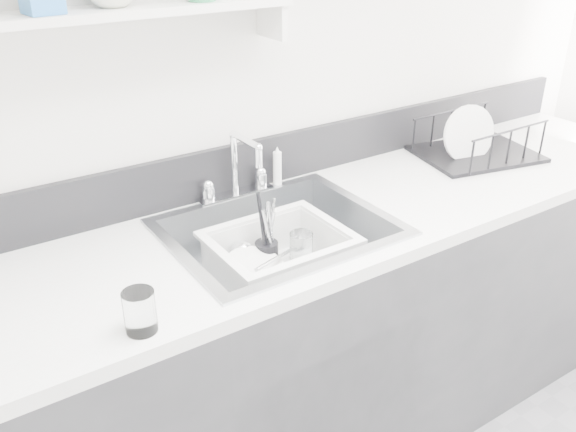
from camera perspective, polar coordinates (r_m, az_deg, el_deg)
counter_run at (r=2.02m, az=-0.80°, el=-12.72°), size 3.20×0.62×0.92m
backsplash at (r=1.97m, az=-5.63°, el=4.33°), size 3.20×0.02×0.16m
sink at (r=1.81m, az=-0.88°, el=-3.65°), size 0.64×0.52×0.20m
faucet at (r=1.93m, az=-4.85°, el=3.30°), size 0.26×0.18×0.23m
side_sprayer at (r=2.01m, az=-1.00°, el=4.66°), size 0.03×0.03×0.14m
wall_shelf at (r=1.64m, az=-16.60°, el=17.50°), size 1.00×0.16×0.12m
wash_tub at (r=1.79m, az=-0.82°, el=-4.03°), size 0.47×0.42×0.15m
plate_stack at (r=1.77m, az=-2.76°, el=-5.86°), size 0.23×0.23×0.09m
utensil_cup at (r=1.84m, az=-2.04°, el=-3.43°), size 0.07×0.07×0.24m
ladle at (r=1.81m, az=-2.34°, el=-4.46°), size 0.23×0.30×0.08m
tumbler_in_tub at (r=1.87m, az=1.25°, el=-3.05°), size 0.08×0.08×0.10m
tumbler_counter at (r=1.37m, az=-13.69°, el=-8.69°), size 0.09×0.09×0.10m
dish_rack at (r=2.38m, az=17.36°, el=7.09°), size 0.48×0.40×0.15m
bowl_small at (r=1.83m, az=3.21°, el=-5.02°), size 0.13×0.13×0.04m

